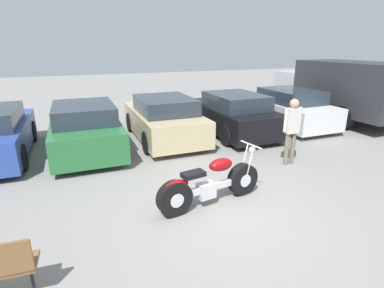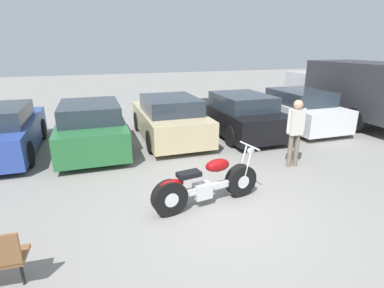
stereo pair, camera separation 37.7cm
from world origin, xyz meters
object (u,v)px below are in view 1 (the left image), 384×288
Objects in this scene: parked_car_champagne at (164,119)px; parked_car_black at (232,114)px; parked_car_white at (286,108)px; person_standing at (292,126)px; parked_car_green at (85,128)px; delivery_truck at (341,88)px; motorcycle at (210,185)px.

parked_car_champagne is 1.00× the size of parked_car_black.
parked_car_white is 4.24m from person_standing.
parked_car_white is at bearing 1.73° from parked_car_green.
parked_car_champagne is 1.00× the size of parked_car_white.
delivery_truck is at bearing -0.56° from parked_car_champagne.
parked_car_champagne is 7.62m from delivery_truck.
person_standing is at bearing -54.75° from parked_car_champagne.
parked_car_green is 5.83m from person_standing.
delivery_truck is 3.36× the size of person_standing.
person_standing is at bearing 21.87° from motorcycle.
parked_car_green is 1.00× the size of parked_car_champagne.
delivery_truck reaches higher than parked_car_champagne.
parked_car_white reaches higher than motorcycle.
motorcycle is 4.58m from parked_car_champagne.
parked_car_champagne and parked_car_white have the same top height.
parked_car_black is at bearing 88.85° from person_standing.
parked_car_black is at bearing 56.30° from motorcycle.
delivery_truck is at bearing 32.81° from person_standing.
parked_car_white is 0.71× the size of delivery_truck.
person_standing is (-2.54, -3.38, 0.36)m from parked_car_white.
person_standing reaches higher than parked_car_green.
person_standing reaches higher than motorcycle.
parked_car_green is at bearing -178.95° from delivery_truck.
delivery_truck is at bearing 1.40° from parked_car_black.
motorcycle is 0.55× the size of parked_car_white.
parked_car_champagne is 4.19m from person_standing.
delivery_truck is at bearing 1.05° from parked_car_green.
parked_car_green is 10.08m from delivery_truck.
parked_car_black reaches higher than motorcycle.
parked_car_champagne is at bearing 179.44° from delivery_truck.
person_standing reaches higher than parked_car_white.
delivery_truck is (7.59, -0.07, 0.67)m from parked_car_champagne.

